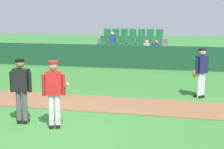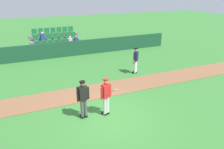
% 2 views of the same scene
% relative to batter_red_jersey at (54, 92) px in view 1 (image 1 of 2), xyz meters
% --- Properties ---
extents(ground_plane, '(80.00, 80.00, 0.00)m').
position_rel_batter_red_jersey_xyz_m(ground_plane, '(-0.01, -0.18, -0.97)').
color(ground_plane, '#387A33').
extents(infield_dirt_path, '(28.00, 1.90, 0.03)m').
position_rel_batter_red_jersey_xyz_m(infield_dirt_path, '(-0.01, 2.51, -0.95)').
color(infield_dirt_path, brown).
rests_on(infield_dirt_path, ground).
extents(dugout_fence, '(20.00, 0.16, 1.28)m').
position_rel_batter_red_jersey_xyz_m(dugout_fence, '(-0.01, 9.93, -0.33)').
color(dugout_fence, '#19472D').
rests_on(dugout_fence, ground).
extents(stadium_bleachers, '(4.45, 2.95, 2.05)m').
position_rel_batter_red_jersey_xyz_m(stadium_bleachers, '(-0.01, 11.80, -0.36)').
color(stadium_bleachers, slate).
rests_on(stadium_bleachers, ground).
extents(batter_red_jersey, '(0.74, 0.68, 1.76)m').
position_rel_batter_red_jersey_xyz_m(batter_red_jersey, '(0.00, 0.00, 0.00)').
color(batter_red_jersey, silver).
rests_on(batter_red_jersey, ground).
extents(umpire_home_plate, '(0.58, 0.35, 1.76)m').
position_rel_batter_red_jersey_xyz_m(umpire_home_plate, '(-1.01, 0.17, 0.03)').
color(umpire_home_plate, '#4C4C4C').
rests_on(umpire_home_plate, ground).
extents(runner_navy_jersey, '(0.58, 0.49, 1.76)m').
position_rel_batter_red_jersey_xyz_m(runner_navy_jersey, '(3.80, 4.09, -0.01)').
color(runner_navy_jersey, white).
rests_on(runner_navy_jersey, ground).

